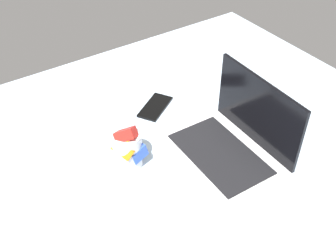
{
  "coord_description": "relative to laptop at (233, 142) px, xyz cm",
  "views": [
    {
      "loc": [
        46.63,
        -57.94,
        102.84
      ],
      "look_at": [
        -31.32,
        -5.71,
        24.0
      ],
      "focal_mm": 44.44,
      "sensor_mm": 36.0,
      "label": 1
    }
  ],
  "objects": [
    {
      "name": "bed_mattress",
      "position": [
        16.42,
        -6.82,
        -13.41
      ],
      "size": [
        180.0,
        140.0,
        18.0
      ],
      "primitive_type": "cube",
      "color": "silver",
      "rests_on": "ground"
    },
    {
      "name": "laptop",
      "position": [
        0.0,
        0.0,
        0.0
      ],
      "size": [
        33.58,
        23.84,
        23.0
      ],
      "rotation": [
        0.0,
        0.0,
        -0.03
      ],
      "color": "silver",
      "rests_on": "bed_mattress"
    },
    {
      "name": "snack_cup",
      "position": [
        -13.28,
        -27.25,
        1.57
      ],
      "size": [
        9.97,
        10.72,
        14.7
      ],
      "color": "silver",
      "rests_on": "bed_mattress"
    },
    {
      "name": "cell_phone",
      "position": [
        -31.09,
        -7.12,
        -4.01
      ],
      "size": [
        13.21,
        15.47,
        0.8
      ],
      "primitive_type": "cube",
      "rotation": [
        0.0,
        0.0,
        3.7
      ],
      "color": "black",
      "rests_on": "bed_mattress"
    }
  ]
}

